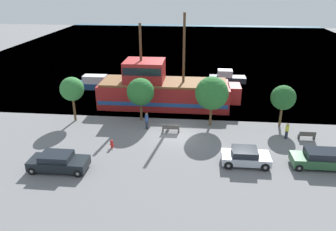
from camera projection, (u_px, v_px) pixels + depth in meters
ground_plane at (177, 135)px, 31.72m from camera, size 160.00×160.00×0.00m
water_surface at (191, 48)px, 72.15m from camera, size 80.00×80.00×0.00m
pirate_ship at (162, 90)px, 38.51m from camera, size 16.36×4.92×10.73m
moored_boat_dockside at (227, 78)px, 47.93m from camera, size 5.23×1.92×1.82m
moored_boat_outer at (98, 84)px, 45.17m from camera, size 7.90×2.01×1.83m
parked_car_curb_front at (245, 157)px, 26.47m from camera, size 3.85×2.00×1.39m
parked_car_curb_mid at (323, 159)px, 26.07m from camera, size 4.91×1.86×1.47m
parked_car_curb_rear at (58, 162)px, 25.70m from camera, size 4.57×1.96×1.44m
fire_hydrant at (112, 144)px, 29.22m from camera, size 0.42×0.25×0.76m
bench_promenade_east at (307, 135)px, 30.73m from camera, size 1.51×0.45×0.85m
bench_promenade_west at (171, 128)px, 32.16m from camera, size 1.68×0.45×0.85m
pedestrian_walking_near at (147, 121)px, 32.75m from camera, size 0.32×0.32×1.74m
pedestrian_walking_far at (287, 131)px, 30.78m from camera, size 0.32×0.32×1.59m
tree_row_east at (72, 89)px, 33.72m from camera, size 2.47×2.47×4.76m
tree_row_mideast at (141, 92)px, 33.93m from camera, size 2.86×2.86×4.62m
tree_row_midwest at (212, 93)px, 32.59m from camera, size 3.34×3.34×5.16m
tree_row_west at (283, 98)px, 32.51m from camera, size 2.46×2.46×4.34m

